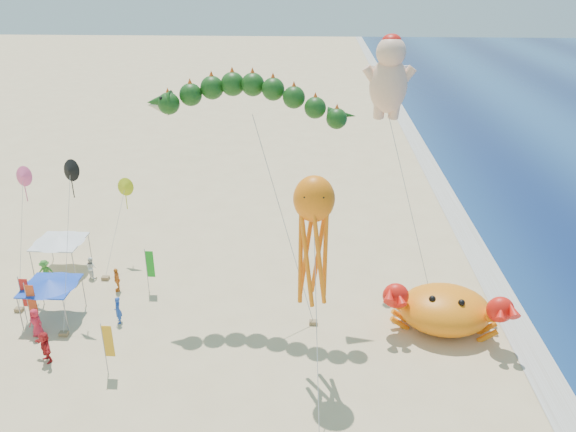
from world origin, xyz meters
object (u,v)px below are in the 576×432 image
object	(u,v)px
dragon_kite	(249,105)
octopus_kite	(313,231)
cherub_kite	(389,75)
crab_inflatable	(445,309)
canopy_white	(59,239)
canopy_blue	(49,283)

from	to	relation	value
dragon_kite	octopus_kite	size ratio (longest dim) A/B	1.29
dragon_kite	cherub_kite	distance (m)	9.86
crab_inflatable	octopus_kite	size ratio (longest dim) A/B	0.67
crab_inflatable	cherub_kite	size ratio (longest dim) A/B	0.45
dragon_kite	octopus_kite	bearing A→B (deg)	-59.53
crab_inflatable	canopy_white	xyz separation A→B (m)	(-25.83, 5.86, 1.03)
crab_inflatable	canopy_blue	bearing A→B (deg)	-179.85
octopus_kite	canopy_blue	world-z (taller)	octopus_kite
dragon_kite	canopy_blue	bearing A→B (deg)	-166.82
canopy_blue	canopy_white	size ratio (longest dim) A/B	0.94
crab_inflatable	cherub_kite	xyz separation A→B (m)	(-3.32, 7.87, 12.26)
dragon_kite	canopy_white	size ratio (longest dim) A/B	4.02
cherub_kite	octopus_kite	bearing A→B (deg)	-111.54
dragon_kite	canopy_white	xyz separation A→B (m)	(-14.11, 3.08, -10.36)
crab_inflatable	canopy_blue	xyz separation A→B (m)	(-23.84, -0.06, 1.03)
crab_inflatable	canopy_blue	size ratio (longest dim) A/B	2.21
cherub_kite	octopus_kite	world-z (taller)	cherub_kite
cherub_kite	canopy_blue	size ratio (longest dim) A/B	4.90
cherub_kite	canopy_white	distance (m)	25.24
cherub_kite	canopy_blue	distance (m)	24.70
octopus_kite	canopy_blue	xyz separation A→B (m)	(-15.94, 3.66, -5.63)
crab_inflatable	dragon_kite	size ratio (longest dim) A/B	0.52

